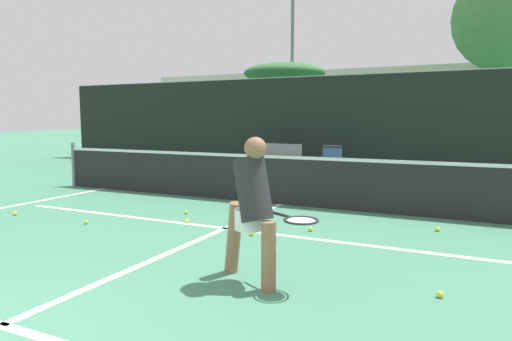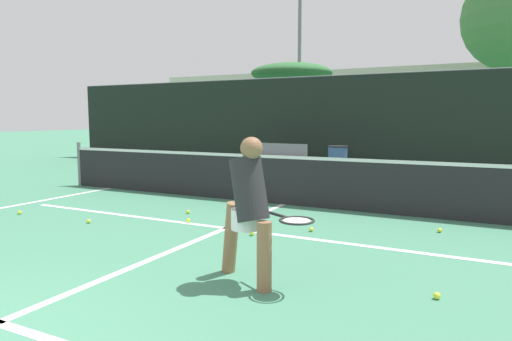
{
  "view_description": "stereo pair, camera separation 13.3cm",
  "coord_description": "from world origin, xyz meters",
  "px_view_note": "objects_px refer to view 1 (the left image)",
  "views": [
    {
      "loc": [
        3.37,
        -1.31,
        1.66
      ],
      "look_at": [
        0.67,
        4.24,
        0.95
      ],
      "focal_mm": 32.0,
      "sensor_mm": 36.0,
      "label": 1
    },
    {
      "loc": [
        3.49,
        -1.25,
        1.66
      ],
      "look_at": [
        0.67,
        4.24,
        0.95
      ],
      "focal_mm": 32.0,
      "sensor_mm": 36.0,
      "label": 2
    }
  ],
  "objects_px": {
    "courtside_bench": "(275,156)",
    "trash_bin": "(332,160)",
    "player_practicing": "(253,205)",
    "parked_car": "(390,149)"
  },
  "relations": [
    {
      "from": "courtside_bench",
      "to": "trash_bin",
      "type": "xyz_separation_m",
      "value": [
        1.89,
        -0.08,
        -0.05
      ]
    },
    {
      "from": "trash_bin",
      "to": "player_practicing",
      "type": "bearing_deg",
      "value": -78.37
    },
    {
      "from": "parked_car",
      "to": "trash_bin",
      "type": "bearing_deg",
      "value": -104.63
    },
    {
      "from": "trash_bin",
      "to": "parked_car",
      "type": "relative_size",
      "value": 0.22
    },
    {
      "from": "courtside_bench",
      "to": "trash_bin",
      "type": "relative_size",
      "value": 2.1
    },
    {
      "from": "player_practicing",
      "to": "trash_bin",
      "type": "relative_size",
      "value": 1.74
    },
    {
      "from": "player_practicing",
      "to": "courtside_bench",
      "type": "relative_size",
      "value": 0.83
    },
    {
      "from": "courtside_bench",
      "to": "parked_car",
      "type": "height_order",
      "value": "parked_car"
    },
    {
      "from": "player_practicing",
      "to": "trash_bin",
      "type": "height_order",
      "value": "player_practicing"
    },
    {
      "from": "courtside_bench",
      "to": "parked_car",
      "type": "bearing_deg",
      "value": 57.79
    }
  ]
}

